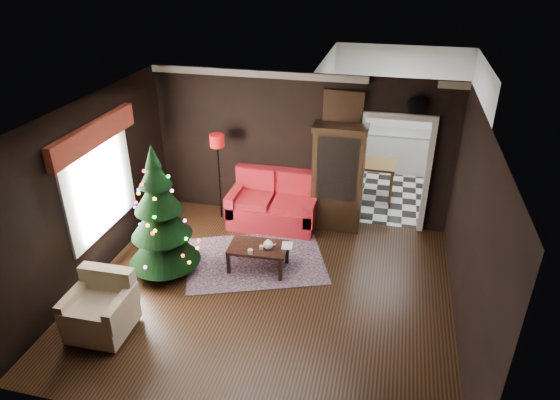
% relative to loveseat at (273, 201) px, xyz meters
% --- Properties ---
extents(floor, '(5.50, 5.50, 0.00)m').
position_rel_loveseat_xyz_m(floor, '(0.40, -2.05, -0.50)').
color(floor, black).
rests_on(floor, ground).
extents(ceiling, '(5.50, 5.50, 0.00)m').
position_rel_loveseat_xyz_m(ceiling, '(0.40, -2.05, 2.30)').
color(ceiling, white).
rests_on(ceiling, ground).
extents(wall_back, '(5.50, 0.00, 5.50)m').
position_rel_loveseat_xyz_m(wall_back, '(0.40, 0.45, 0.90)').
color(wall_back, black).
rests_on(wall_back, ground).
extents(wall_front, '(5.50, 0.00, 5.50)m').
position_rel_loveseat_xyz_m(wall_front, '(0.40, -4.55, 0.90)').
color(wall_front, black).
rests_on(wall_front, ground).
extents(wall_left, '(0.00, 5.50, 5.50)m').
position_rel_loveseat_xyz_m(wall_left, '(-2.35, -2.05, 0.90)').
color(wall_left, black).
rests_on(wall_left, ground).
extents(wall_right, '(0.00, 5.50, 5.50)m').
position_rel_loveseat_xyz_m(wall_right, '(3.15, -2.05, 0.90)').
color(wall_right, black).
rests_on(wall_right, ground).
extents(doorway, '(1.10, 0.10, 2.10)m').
position_rel_loveseat_xyz_m(doorway, '(2.10, 0.45, 0.55)').
color(doorway, silver).
rests_on(doorway, ground).
extents(left_window, '(0.05, 1.60, 1.40)m').
position_rel_loveseat_xyz_m(left_window, '(-2.31, -1.85, 0.95)').
color(left_window, white).
rests_on(left_window, wall_left).
extents(valance, '(0.12, 2.10, 0.35)m').
position_rel_loveseat_xyz_m(valance, '(-2.23, -1.85, 1.77)').
color(valance, maroon).
rests_on(valance, wall_left).
extents(kitchen_floor, '(3.00, 3.00, 0.00)m').
position_rel_loveseat_xyz_m(kitchen_floor, '(2.10, 1.95, -0.50)').
color(kitchen_floor, silver).
rests_on(kitchen_floor, ground).
extents(kitchen_window, '(0.70, 0.06, 0.70)m').
position_rel_loveseat_xyz_m(kitchen_window, '(2.10, 3.40, 1.20)').
color(kitchen_window, white).
rests_on(kitchen_window, ground).
extents(rug, '(2.70, 2.33, 0.01)m').
position_rel_loveseat_xyz_m(rug, '(-0.00, -1.24, -0.49)').
color(rug, '#3D2636').
rests_on(rug, ground).
extents(loveseat, '(1.70, 0.90, 1.00)m').
position_rel_loveseat_xyz_m(loveseat, '(0.00, 0.00, 0.00)').
color(loveseat, maroon).
rests_on(loveseat, ground).
extents(curio_cabinet, '(0.90, 0.45, 1.90)m').
position_rel_loveseat_xyz_m(curio_cabinet, '(1.15, 0.22, 0.45)').
color(curio_cabinet, black).
rests_on(curio_cabinet, ground).
extents(floor_lamp, '(0.38, 0.38, 1.72)m').
position_rel_loveseat_xyz_m(floor_lamp, '(-1.06, 0.06, 0.33)').
color(floor_lamp, black).
rests_on(floor_lamp, ground).
extents(christmas_tree, '(1.36, 1.36, 2.15)m').
position_rel_loveseat_xyz_m(christmas_tree, '(-1.33, -1.86, 0.55)').
color(christmas_tree, black).
rests_on(christmas_tree, ground).
extents(armchair, '(0.82, 0.82, 0.82)m').
position_rel_loveseat_xyz_m(armchair, '(-1.55, -3.39, -0.04)').
color(armchair, tan).
rests_on(armchair, ground).
extents(coffee_table, '(0.96, 0.60, 0.42)m').
position_rel_loveseat_xyz_m(coffee_table, '(0.11, -1.45, -0.28)').
color(coffee_table, black).
rests_on(coffee_table, rug).
extents(teapot, '(0.20, 0.20, 0.17)m').
position_rel_loveseat_xyz_m(teapot, '(0.29, -1.49, 0.01)').
color(teapot, white).
rests_on(teapot, coffee_table).
extents(cup_a, '(0.07, 0.07, 0.06)m').
position_rel_loveseat_xyz_m(cup_a, '(0.18, -1.52, -0.04)').
color(cup_a, beige).
rests_on(cup_a, coffee_table).
extents(cup_b, '(0.09, 0.09, 0.07)m').
position_rel_loveseat_xyz_m(cup_b, '(0.05, -1.68, -0.04)').
color(cup_b, beige).
rests_on(cup_b, coffee_table).
extents(book, '(0.17, 0.04, 0.23)m').
position_rel_loveseat_xyz_m(book, '(0.48, -1.36, 0.05)').
color(book, tan).
rests_on(book, coffee_table).
extents(wall_clock, '(0.32, 0.32, 0.06)m').
position_rel_loveseat_xyz_m(wall_clock, '(2.35, 0.40, 1.88)').
color(wall_clock, white).
rests_on(wall_clock, wall_back).
extents(painting, '(0.62, 0.05, 0.52)m').
position_rel_loveseat_xyz_m(painting, '(1.15, 0.41, 1.75)').
color(painting, '#AE6C38').
rests_on(painting, wall_back).
extents(kitchen_counter, '(1.80, 0.60, 0.90)m').
position_rel_loveseat_xyz_m(kitchen_counter, '(2.10, 3.15, -0.05)').
color(kitchen_counter, silver).
rests_on(kitchen_counter, ground).
extents(kitchen_table, '(0.70, 0.70, 0.75)m').
position_rel_loveseat_xyz_m(kitchen_table, '(1.80, 1.65, -0.12)').
color(kitchen_table, brown).
rests_on(kitchen_table, ground).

